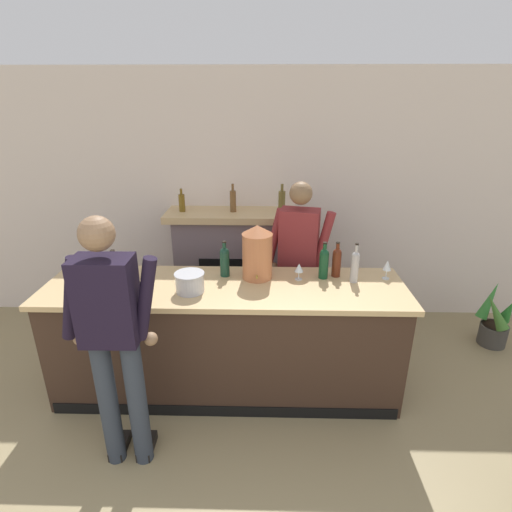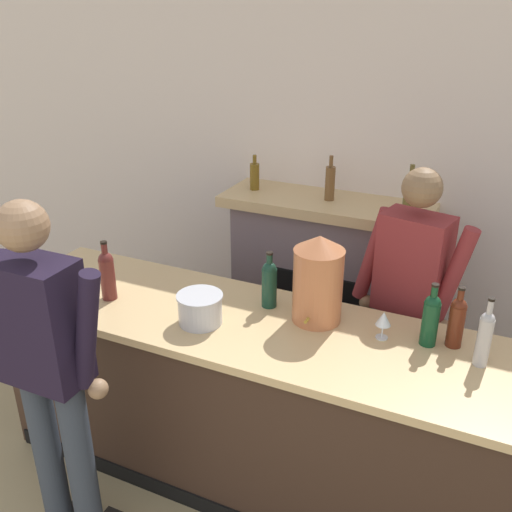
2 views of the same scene
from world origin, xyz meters
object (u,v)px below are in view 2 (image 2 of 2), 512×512
Objects in this scene: fireplace_stone at (322,286)px; wine_bottle_merlot_tall at (457,320)px; wine_bottle_rose_blush at (485,336)px; ice_bucket_steel at (200,309)px; wine_bottle_chardonnay_pale at (107,273)px; person_customer at (50,375)px; wine_glass_back_row at (383,320)px; wine_bottle_riesling_slim at (431,318)px; copper_dispenser at (318,279)px; wine_bottle_burgundy_dark at (269,282)px; person_bartender at (407,304)px.

wine_bottle_merlot_tall is (0.97, -0.97, 0.49)m from fireplace_stone.
wine_bottle_rose_blush is 1.09× the size of wine_bottle_merlot_tall.
fireplace_stone is 6.87× the size of ice_bucket_steel.
ice_bucket_steel is (-0.23, -1.30, 0.43)m from fireplace_stone.
wine_bottle_chardonnay_pale is at bearing -122.34° from fireplace_stone.
person_customer is 1.55m from wine_glass_back_row.
wine_bottle_rose_blush is at bearing -16.50° from wine_bottle_riesling_slim.
wine_bottle_rose_blush reaches higher than wine_bottle_riesling_slim.
ice_bucket_steel is at bearing -164.34° from wine_glass_back_row.
wine_bottle_rose_blush is 1.92m from wine_bottle_chardonnay_pale.
person_customer is at bearing -73.03° from wine_bottle_chardonnay_pale.
wine_bottle_chardonnay_pale is (-1.91, -0.20, 0.00)m from wine_bottle_rose_blush.
wine_bottle_rose_blush is at bearing -4.73° from copper_dispenser.
wine_glass_back_row is at bearing -5.66° from wine_bottle_burgundy_dark.
person_bartender reaches higher than wine_bottle_rose_blush.
wine_bottle_riesling_slim is 0.84m from wine_bottle_burgundy_dark.
copper_dispenser is 1.97× the size of ice_bucket_steel.
wine_bottle_chardonnay_pale is at bearing -170.78° from wine_bottle_riesling_slim.
wine_bottle_riesling_slim reaches higher than wine_bottle_burgundy_dark.
wine_bottle_riesling_slim is 1.03× the size of wine_bottle_merlot_tall.
wine_bottle_rose_blush reaches higher than wine_glass_back_row.
wine_glass_back_row is at bearing 175.96° from wine_bottle_rose_blush.
wine_bottle_chardonnay_pale is at bearing -170.17° from wine_bottle_merlot_tall.
copper_dispenser is 0.29m from wine_bottle_burgundy_dark.
fireplace_stone is 1.46m from wine_bottle_merlot_tall.
wine_bottle_chardonnay_pale is (-0.21, 0.68, 0.15)m from person_customer.
copper_dispenser is 0.57m from wine_bottle_riesling_slim.
person_bartender is 0.81m from wine_bottle_burgundy_dark.
copper_dispenser reaches higher than wine_bottle_chardonnay_pale.
person_customer is 12.66× the size of wine_glass_back_row.
wine_bottle_riesling_slim is at bearing -49.81° from fireplace_stone.
person_bartender is 5.63× the size of wine_bottle_merlot_tall.
wine_bottle_riesling_slim is (1.08, 0.28, 0.06)m from ice_bucket_steel.
wine_glass_back_row is at bearing 36.19° from person_customer.
person_customer is 1.92m from wine_bottle_rose_blush.
wine_glass_back_row is (-0.03, -0.49, 0.15)m from person_bartender.
wine_bottle_burgundy_dark is at bearing 51.26° from ice_bucket_steel.
fireplace_stone reaches higher than copper_dispenser.
wine_bottle_chardonnay_pale is at bearing 106.97° from person_customer.
copper_dispenser is 0.68m from wine_bottle_merlot_tall.
wine_glass_back_row is (-0.21, -0.04, -0.04)m from wine_bottle_riesling_slim.
fireplace_stone is 4.77× the size of wine_bottle_chardonnay_pale.
wine_bottle_merlot_tall is (0.29, -0.41, 0.19)m from person_bartender.
wine_bottle_chardonnay_pale is 1.48m from wine_glass_back_row.
ice_bucket_steel is at bearing -165.26° from wine_bottle_riesling_slim.
person_customer is 1.17m from wine_bottle_burgundy_dark.
wine_bottle_riesling_slim reaches higher than ice_bucket_steel.
fireplace_stone is at bearing 121.51° from wine_glass_back_row.
wine_bottle_riesling_slim is at bearing -68.53° from person_bartender.
wine_bottle_merlot_tall is (0.11, 0.04, -0.00)m from wine_bottle_riesling_slim.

